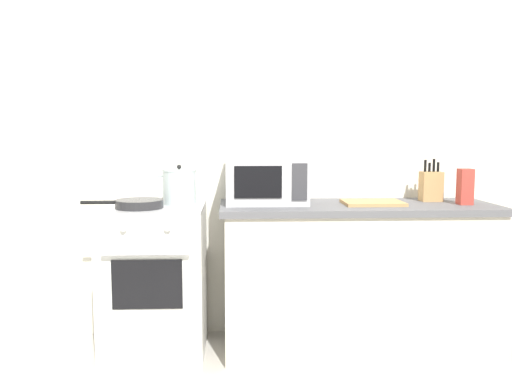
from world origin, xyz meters
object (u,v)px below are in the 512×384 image
(cutting_board, at_px, (373,203))
(knife_block, at_px, (431,186))
(frying_pan, at_px, (138,204))
(stock_pot, at_px, (179,187))
(microwave, at_px, (266,179))
(pasta_box, at_px, (465,187))
(stove, at_px, (155,280))

(cutting_board, relative_size, knife_block, 1.32)
(knife_block, bearing_deg, frying_pan, -172.40)
(stock_pot, relative_size, knife_block, 1.08)
(stock_pot, relative_size, microwave, 0.59)
(frying_pan, height_order, cutting_board, frying_pan)
(stock_pot, height_order, frying_pan, stock_pot)
(stock_pot, height_order, pasta_box, stock_pot)
(cutting_board, xyz_separation_m, knife_block, (0.42, 0.14, 0.09))
(microwave, height_order, pasta_box, microwave)
(stove, relative_size, microwave, 1.84)
(cutting_board, bearing_deg, frying_pan, -175.79)
(microwave, bearing_deg, frying_pan, -166.53)
(stove, relative_size, cutting_board, 2.56)
(cutting_board, bearing_deg, stove, -179.95)
(frying_pan, height_order, pasta_box, pasta_box)
(cutting_board, bearing_deg, pasta_box, -3.05)
(stove, height_order, pasta_box, pasta_box)
(stove, xyz_separation_m, pasta_box, (1.90, -0.03, 0.57))
(stove, xyz_separation_m, cutting_board, (1.34, 0.00, 0.47))
(microwave, bearing_deg, pasta_box, -5.08)
(stove, bearing_deg, cutting_board, 0.05)
(frying_pan, xyz_separation_m, pasta_box, (1.97, 0.07, 0.08))
(stock_pot, xyz_separation_m, microwave, (0.54, 0.01, 0.04))
(microwave, relative_size, cutting_board, 1.39)
(cutting_board, height_order, knife_block, knife_block)
(pasta_box, bearing_deg, cutting_board, 176.95)
(cutting_board, bearing_deg, microwave, 173.17)
(stock_pot, height_order, microwave, microwave)
(microwave, bearing_deg, knife_block, 3.32)
(stove, height_order, microwave, microwave)
(microwave, distance_m, knife_block, 1.07)
(stock_pot, height_order, knife_block, knife_block)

